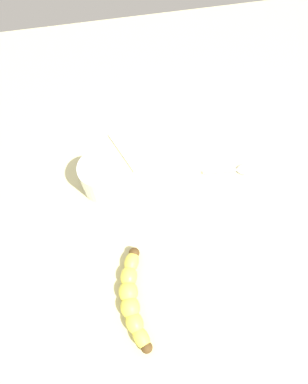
# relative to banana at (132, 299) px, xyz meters

# --- Properties ---
(wooden_tabletop) EXTENTS (1.20, 1.20, 0.03)m
(wooden_tabletop) POSITION_rel_banana_xyz_m (-0.03, -0.15, -0.03)
(wooden_tabletop) COLOR #C6BF89
(wooden_tabletop) RESTS_ON ground
(banana) EXTENTS (0.06, 0.20, 0.04)m
(banana) POSITION_rel_banana_xyz_m (0.00, 0.00, 0.00)
(banana) COLOR #F1E54C
(banana) RESTS_ON wooden_tabletop
(smoothie_glass) EXTENTS (0.08, 0.08, 0.09)m
(smoothie_glass) POSITION_rel_banana_xyz_m (0.03, -0.25, 0.02)
(smoothie_glass) COLOR silver
(smoothie_glass) RESTS_ON wooden_tabletop
(teaspoon) EXTENTS (0.11, 0.03, 0.01)m
(teaspoon) POSITION_rel_banana_xyz_m (-0.28, -0.24, -0.01)
(teaspoon) COLOR silver
(teaspoon) RESTS_ON wooden_tabletop
(folded_napkin) EXTENTS (0.18, 0.16, 0.01)m
(folded_napkin) POSITION_rel_banana_xyz_m (-0.09, -0.36, -0.02)
(folded_napkin) COLOR white
(folded_napkin) RESTS_ON wooden_tabletop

